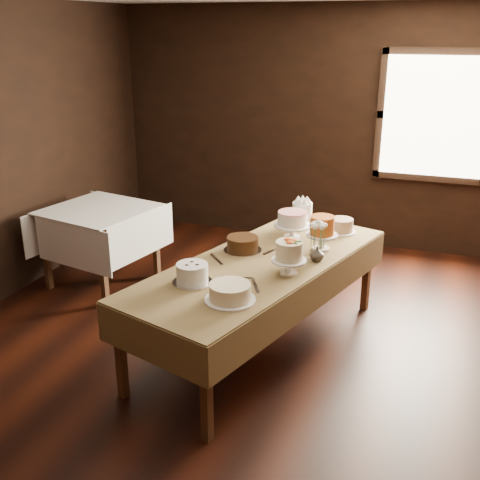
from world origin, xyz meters
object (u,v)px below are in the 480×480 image
(side_table, at_px, (99,218))
(flower_vase, at_px, (317,254))
(cake_flowers, at_px, (289,259))
(cake_server_b, at_px, (256,289))
(cake_speckled, at_px, (341,226))
(cake_cream, at_px, (230,293))
(cake_server_d, at_px, (313,258))
(cake_meringue, at_px, (302,215))
(display_table, at_px, (261,268))
(cake_server_e, at_px, (219,261))
(cake_lattice, at_px, (292,226))
(cake_chocolate, at_px, (243,244))
(cake_server_c, at_px, (276,249))
(cake_swirl, at_px, (192,274))
(cake_server_a, at_px, (242,278))
(cake_caramel, at_px, (322,235))

(side_table, bearing_deg, flower_vase, -12.54)
(cake_flowers, height_order, cake_server_b, cake_flowers)
(cake_speckled, height_order, cake_server_b, cake_speckled)
(cake_cream, height_order, cake_server_d, cake_cream)
(cake_meringue, distance_m, cake_speckled, 0.39)
(display_table, height_order, side_table, side_table)
(display_table, relative_size, cake_server_e, 11.20)
(cake_lattice, distance_m, cake_chocolate, 0.55)
(cake_meringue, height_order, cake_server_c, cake_meringue)
(cake_flowers, relative_size, cake_swirl, 0.92)
(cake_speckled, height_order, cake_server_a, cake_speckled)
(cake_meringue, xyz_separation_m, cake_server_b, (0.03, -1.47, -0.10))
(cake_meringue, height_order, cake_cream, cake_meringue)
(side_table, xyz_separation_m, cake_speckled, (2.41, 0.23, 0.12))
(cake_speckled, xyz_separation_m, cake_chocolate, (-0.69, -0.75, -0.00))
(display_table, height_order, cake_chocolate, cake_chocolate)
(display_table, distance_m, cake_speckled, 1.04)
(cake_cream, distance_m, cake_server_a, 0.39)
(cake_lattice, height_order, flower_vase, cake_lattice)
(cake_server_c, bearing_deg, cake_server_b, -152.52)
(display_table, bearing_deg, cake_cream, -89.07)
(cake_caramel, xyz_separation_m, cake_server_c, (-0.36, -0.12, -0.13))
(cake_lattice, height_order, cake_server_a, cake_lattice)
(side_table, xyz_separation_m, cake_server_e, (1.62, -0.81, 0.06))
(cake_server_e, bearing_deg, cake_cream, -15.24)
(cake_server_c, bearing_deg, display_table, -165.96)
(cake_chocolate, distance_m, cake_server_e, 0.31)
(cake_lattice, bearing_deg, cake_server_d, -55.16)
(cake_chocolate, distance_m, cake_server_b, 0.75)
(cake_flowers, distance_m, cake_server_a, 0.38)
(cake_cream, relative_size, flower_vase, 3.13)
(cake_swirl, height_order, cake_server_b, cake_swirl)
(cake_server_d, height_order, cake_server_e, same)
(cake_speckled, xyz_separation_m, cake_caramel, (-0.08, -0.50, 0.07))
(cake_server_a, relative_size, flower_vase, 2.01)
(side_table, relative_size, flower_vase, 9.52)
(cake_meringue, relative_size, cake_cream, 0.63)
(cake_speckled, height_order, cake_cream, cake_speckled)
(side_table, height_order, cake_lattice, cake_lattice)
(cake_chocolate, bearing_deg, cake_meringue, 69.02)
(cake_meringue, height_order, cake_caramel, cake_caramel)
(cake_meringue, relative_size, cake_server_d, 0.99)
(cake_meringue, bearing_deg, cake_speckled, -8.04)
(cake_chocolate, bearing_deg, cake_lattice, 56.07)
(cake_swirl, xyz_separation_m, cake_server_e, (0.03, 0.44, -0.07))
(cake_server_c, distance_m, flower_vase, 0.40)
(cake_lattice, xyz_separation_m, cake_server_a, (-0.12, -0.98, -0.10))
(cake_lattice, xyz_separation_m, cake_swirl, (-0.44, -1.18, -0.04))
(cake_caramel, height_order, cake_flowers, cake_caramel)
(cake_server_a, distance_m, cake_server_b, 0.21)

